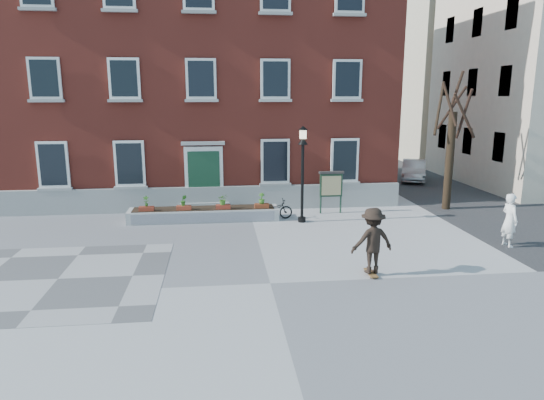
{
  "coord_description": "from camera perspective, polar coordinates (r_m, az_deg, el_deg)",
  "views": [
    {
      "loc": [
        -1.38,
        -12.63,
        5.18
      ],
      "look_at": [
        0.5,
        4.0,
        1.5
      ],
      "focal_mm": 32.0,
      "sensor_mm": 36.0,
      "label": 1
    }
  ],
  "objects": [
    {
      "name": "lamp_post",
      "position": [
        19.56,
        3.62,
        4.62
      ],
      "size": [
        0.4,
        0.4,
        3.93
      ],
      "color": "black",
      "rests_on": "ground"
    },
    {
      "name": "notice_board",
      "position": [
        21.38,
        6.97,
        1.75
      ],
      "size": [
        1.1,
        0.16,
        1.87
      ],
      "color": "#172E21",
      "rests_on": "ground"
    },
    {
      "name": "side_street",
      "position": [
        37.8,
        25.19,
        14.06
      ],
      "size": [
        15.2,
        36.0,
        14.5
      ],
      "color": "#343436",
      "rests_on": "ground"
    },
    {
      "name": "planter_assembly",
      "position": [
        20.4,
        -7.97,
        -1.54
      ],
      "size": [
        6.2,
        1.12,
        1.15
      ],
      "color": "beige",
      "rests_on": "ground"
    },
    {
      "name": "bicycle",
      "position": [
        20.36,
        0.18,
        -1.11
      ],
      "size": [
        1.66,
        0.71,
        0.85
      ],
      "primitive_type": "imported",
      "rotation": [
        0.0,
        0.0,
        1.66
      ],
      "color": "black",
      "rests_on": "ground"
    },
    {
      "name": "parked_car",
      "position": [
        30.73,
        16.34,
        3.39
      ],
      "size": [
        2.71,
        4.04,
        1.26
      ],
      "primitive_type": "imported",
      "rotation": [
        0.0,
        0.0,
        -0.4
      ],
      "color": "silver",
      "rests_on": "ground"
    },
    {
      "name": "skateboarder",
      "position": [
        14.28,
        11.73,
        -4.71
      ],
      "size": [
        1.34,
        0.88,
        2.01
      ],
      "color": "brown",
      "rests_on": "ground"
    },
    {
      "name": "brick_building",
      "position": [
        26.63,
        -8.04,
        14.7
      ],
      "size": [
        18.4,
        10.85,
        12.6
      ],
      "color": "#983629",
      "rests_on": "ground"
    },
    {
      "name": "bystander",
      "position": [
        18.55,
        26.16,
        -2.14
      ],
      "size": [
        0.52,
        0.73,
        1.86
      ],
      "primitive_type": "imported",
      "rotation": [
        0.0,
        0.0,
        1.69
      ],
      "color": "white",
      "rests_on": "ground"
    },
    {
      "name": "checker_patch",
      "position": [
        15.29,
        -23.88,
        -8.49
      ],
      "size": [
        6.0,
        6.0,
        0.01
      ],
      "primitive_type": "cube",
      "color": "#515154",
      "rests_on": "ground"
    },
    {
      "name": "bare_tree",
      "position": [
        23.22,
        20.27,
        5.74
      ],
      "size": [
        1.83,
        1.83,
        6.16
      ],
      "color": "black",
      "rests_on": "ground"
    },
    {
      "name": "ground",
      "position": [
        13.72,
        -0.2,
        -9.78
      ],
      "size": [
        100.0,
        100.0,
        0.0
      ],
      "primitive_type": "plane",
      "color": "#9D9DA0",
      "rests_on": "ground"
    }
  ]
}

